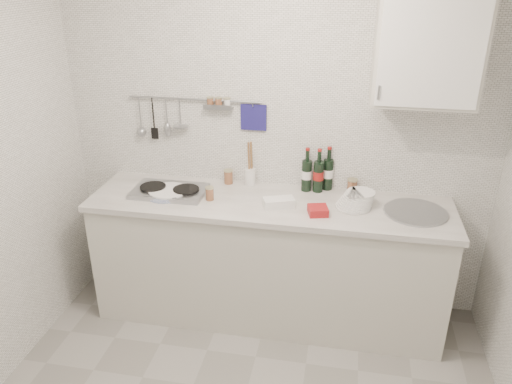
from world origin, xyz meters
TOP-DOWN VIEW (x-y plane):
  - back_wall at (0.00, 1.40)m, footprint 3.00×0.02m
  - counter at (0.01, 1.10)m, footprint 2.44×0.64m
  - wall_rail at (-0.60, 1.37)m, footprint 0.98×0.09m
  - wall_cabinet at (0.90, 1.22)m, footprint 0.60×0.38m
  - plate_stack_hob at (-0.70, 1.07)m, footprint 0.29×0.29m
  - plate_stack_sink at (0.58, 1.12)m, footprint 0.25×0.24m
  - wine_bottles at (0.30, 1.34)m, footprint 0.22×0.12m
  - butter_dish at (0.08, 1.03)m, footprint 0.22×0.17m
  - strawberry_punnet at (0.34, 0.97)m, footprint 0.15×0.15m
  - utensil_crock at (-0.18, 1.35)m, footprint 0.08×0.08m
  - jar_a at (-0.34, 1.34)m, footprint 0.07×0.07m
  - jar_b at (0.54, 1.35)m, footprint 0.07×0.07m
  - jar_c at (0.60, 1.15)m, footprint 0.06×0.06m
  - jar_d at (-0.40, 1.05)m, footprint 0.06×0.06m

SIDE VIEW (x-z plane):
  - counter at x=0.01m, z-range -0.05..0.92m
  - plate_stack_hob at x=-0.70m, z-range 0.92..0.96m
  - strawberry_punnet at x=0.34m, z-range 0.92..0.97m
  - butter_dish at x=0.08m, z-range 0.92..0.98m
  - jar_c at x=0.60m, z-range 0.92..1.01m
  - jar_d at x=-0.40m, z-range 0.92..1.02m
  - jar_b at x=0.54m, z-range 0.92..1.02m
  - plate_stack_sink at x=0.58m, z-range 0.91..1.03m
  - jar_a at x=-0.34m, z-range 0.92..1.03m
  - utensil_crock at x=-0.18m, z-range 0.83..1.16m
  - wine_bottles at x=0.30m, z-range 0.92..1.23m
  - back_wall at x=0.00m, z-range 0.00..2.50m
  - wall_rail at x=-0.60m, z-range 1.26..1.60m
  - wall_cabinet at x=0.90m, z-range 1.60..2.30m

